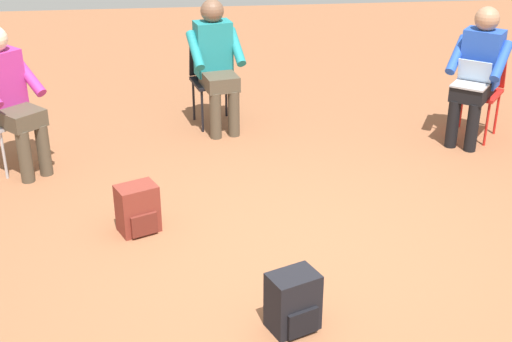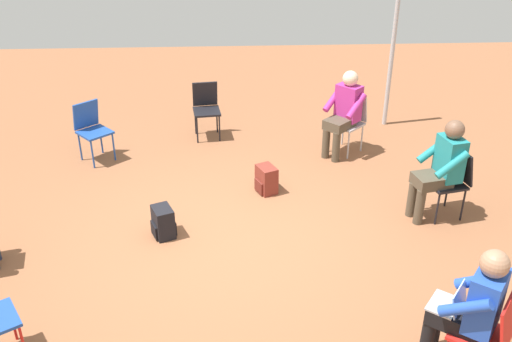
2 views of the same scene
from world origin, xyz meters
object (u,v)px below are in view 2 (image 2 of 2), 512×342
(chair_southeast, at_px, (350,119))
(person_in_magenta, at_px, (344,109))
(person_in_teal, at_px, (442,165))
(backpack_near_laptop_user, at_px, (266,181))
(chair_southwest, at_px, (489,332))
(chair_south, at_px, (452,178))
(chair_northeast, at_px, (92,127))
(chair_east, at_px, (206,106))
(person_with_laptop, at_px, (471,304))
(backpack_by_empty_chair, at_px, (163,224))

(chair_southeast, bearing_deg, person_in_magenta, 90.00)
(person_in_teal, distance_m, backpack_near_laptop_user, 2.16)
(person_in_teal, xyz_separation_m, backpack_near_laptop_user, (0.69, 1.98, -0.54))
(chair_southwest, bearing_deg, chair_south, 24.53)
(chair_northeast, bearing_deg, person_in_magenta, 138.10)
(chair_southeast, height_order, person_in_teal, person_in_teal)
(chair_east, distance_m, person_in_teal, 3.75)
(chair_southwest, relative_size, chair_northeast, 1.00)
(chair_south, distance_m, person_with_laptop, 2.50)
(person_in_teal, bearing_deg, backpack_by_empty_chair, 81.98)
(chair_northeast, xyz_separation_m, backpack_near_laptop_user, (-1.08, -2.41, -0.34))
(chair_east, bearing_deg, person_in_teal, 131.18)
(person_in_teal, bearing_deg, person_in_magenta, 12.08)
(chair_south, height_order, backpack_by_empty_chair, chair_south)
(chair_southeast, xyz_separation_m, chair_northeast, (-0.11, 3.70, 0.00))
(chair_east, relative_size, backpack_near_laptop_user, 2.36)
(chair_southwest, height_order, backpack_by_empty_chair, chair_southwest)
(chair_southwest, distance_m, backpack_by_empty_chair, 3.56)
(chair_northeast, bearing_deg, chair_southeast, 139.89)
(chair_southeast, relative_size, person_with_laptop, 0.69)
(chair_east, distance_m, backpack_by_empty_chair, 2.80)
(person_in_magenta, bearing_deg, person_in_teal, 160.84)
(person_in_teal, bearing_deg, chair_east, 35.75)
(chair_northeast, relative_size, backpack_by_empty_chair, 2.36)
(person_in_magenta, distance_m, backpack_by_empty_chair, 3.18)
(chair_south, bearing_deg, person_with_laptop, 150.48)
(chair_northeast, bearing_deg, person_in_teal, 116.30)
(chair_south, xyz_separation_m, person_in_magenta, (1.72, 0.97, 0.20))
(person_in_magenta, bearing_deg, chair_northeast, 46.11)
(chair_northeast, distance_m, backpack_near_laptop_user, 2.66)
(chair_northeast, xyz_separation_m, person_in_magenta, (-0.01, -3.58, 0.20))
(backpack_by_empty_chair, bearing_deg, chair_northeast, 30.10)
(person_with_laptop, bearing_deg, person_in_magenta, 41.30)
(chair_northeast, bearing_deg, chair_east, 162.70)
(chair_east, height_order, person_in_magenta, person_in_magenta)
(person_in_teal, height_order, backpack_near_laptop_user, person_in_teal)
(chair_east, distance_m, chair_northeast, 1.75)
(person_with_laptop, relative_size, backpack_by_empty_chair, 3.44)
(chair_northeast, height_order, chair_south, same)
(chair_northeast, height_order, backpack_by_empty_chair, chair_northeast)
(chair_northeast, bearing_deg, chair_southwest, 91.36)
(chair_southeast, height_order, chair_south, same)
(chair_east, distance_m, person_in_magenta, 2.13)
(chair_southwest, xyz_separation_m, chair_east, (4.94, 2.36, 0.00))
(chair_east, height_order, backpack_near_laptop_user, chair_east)
(chair_east, bearing_deg, chair_southwest, 108.43)
(chair_northeast, xyz_separation_m, person_in_teal, (-1.77, -4.38, 0.20))
(person_in_teal, bearing_deg, chair_southeast, 7.55)
(backpack_near_laptop_user, bearing_deg, person_in_magenta, -47.67)
(chair_southwest, bearing_deg, person_in_magenta, 43.03)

